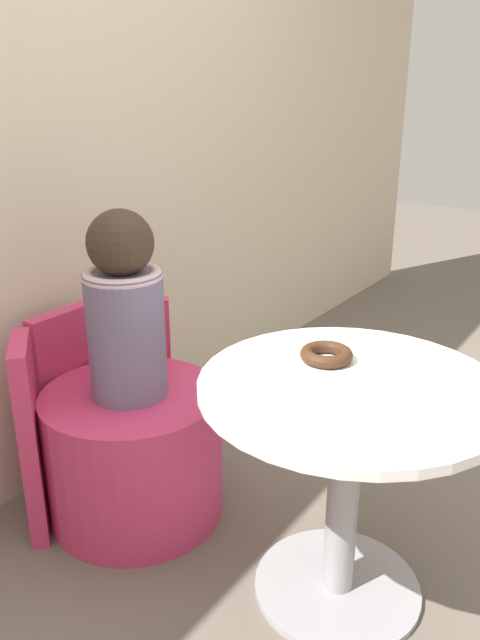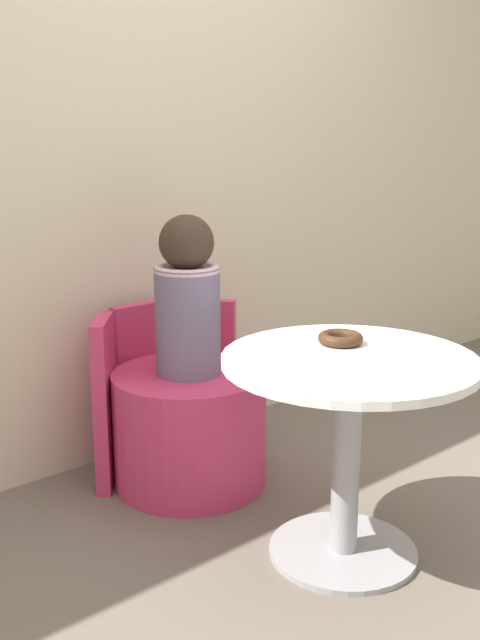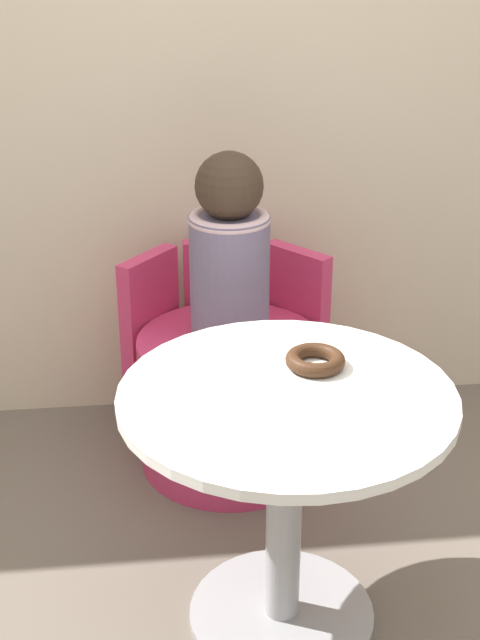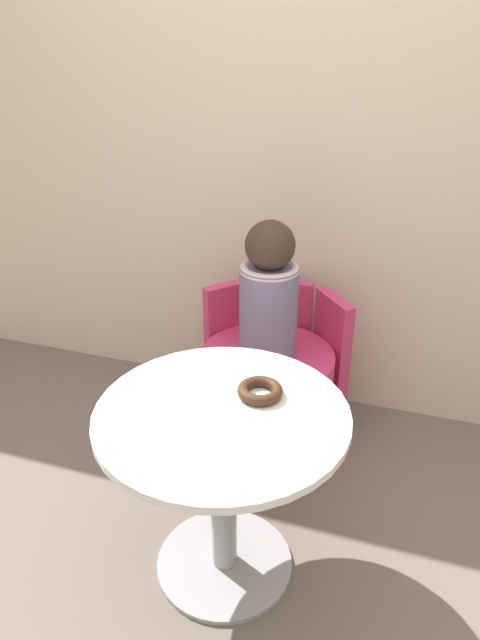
# 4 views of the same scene
# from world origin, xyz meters

# --- Properties ---
(ground_plane) EXTENTS (12.00, 12.00, 0.00)m
(ground_plane) POSITION_xyz_m (0.00, 0.00, 0.00)
(ground_plane) COLOR #665B51
(back_wall) EXTENTS (6.00, 0.06, 2.40)m
(back_wall) POSITION_xyz_m (0.00, 1.13, 1.20)
(back_wall) COLOR beige
(back_wall) RESTS_ON ground_plane
(round_table) EXTENTS (0.73, 0.73, 0.62)m
(round_table) POSITION_xyz_m (-0.00, 0.04, 0.45)
(round_table) COLOR #99999E
(round_table) RESTS_ON ground_plane
(tub_chair) EXTENTS (0.55, 0.55, 0.42)m
(tub_chair) POSITION_xyz_m (-0.05, 0.72, 0.21)
(tub_chair) COLOR #C63360
(tub_chair) RESTS_ON ground_plane
(booth_backrest) EXTENTS (0.65, 0.24, 0.61)m
(booth_backrest) POSITION_xyz_m (-0.05, 0.95, 0.31)
(booth_backrest) COLOR #C63360
(booth_backrest) RESTS_ON ground_plane
(child_figure) EXTENTS (0.23, 0.23, 0.56)m
(child_figure) POSITION_xyz_m (-0.05, 0.72, 0.68)
(child_figure) COLOR slate
(child_figure) RESTS_ON tub_chair
(donut) EXTENTS (0.14, 0.14, 0.03)m
(donut) POSITION_xyz_m (0.08, 0.14, 0.64)
(donut) COLOR #3D2314
(donut) RESTS_ON round_table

